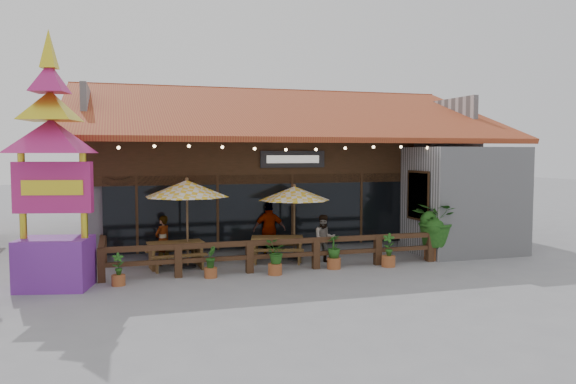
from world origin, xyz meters
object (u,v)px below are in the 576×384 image
object	(u,v)px
umbrella_right	(294,194)
thai_sign_tower	(52,143)
umbrella_left	(187,189)
picnic_table_left	(176,250)
tropical_plant	(434,221)
picnic_table_right	(277,245)

from	to	relation	value
umbrella_right	thai_sign_tower	distance (m)	7.33
umbrella_left	thai_sign_tower	bearing A→B (deg)	-154.63
umbrella_left	picnic_table_left	distance (m)	1.86
umbrella_right	tropical_plant	distance (m)	4.54
umbrella_left	picnic_table_left	size ratio (longest dim) A/B	1.87
umbrella_right	picnic_table_right	distance (m)	1.70
umbrella_right	picnic_table_right	xyz separation A→B (m)	(-0.60, -0.10, -1.59)
umbrella_left	picnic_table_right	xyz separation A→B (m)	(2.81, 0.14, -1.82)
umbrella_left	umbrella_right	xyz separation A→B (m)	(3.41, 0.24, -0.23)
umbrella_left	picnic_table_right	size ratio (longest dim) A/B	1.68
umbrella_right	thai_sign_tower	size ratio (longest dim) A/B	0.39
picnic_table_right	thai_sign_tower	distance (m)	7.27
thai_sign_tower	tropical_plant	distance (m)	11.45
tropical_plant	picnic_table_right	bearing A→B (deg)	166.29
picnic_table_left	tropical_plant	size ratio (longest dim) A/B	0.79
picnic_table_right	thai_sign_tower	xyz separation A→B (m)	(-6.31, -1.80, 3.13)
picnic_table_left	tropical_plant	world-z (taller)	tropical_plant
picnic_table_left	thai_sign_tower	xyz separation A→B (m)	(-3.15, -1.72, 3.13)
thai_sign_tower	umbrella_left	bearing A→B (deg)	25.37
picnic_table_right	tropical_plant	size ratio (longest dim) A/B	0.88
umbrella_left	picnic_table_right	world-z (taller)	umbrella_left
umbrella_right	tropical_plant	xyz separation A→B (m)	(4.27, -1.29, -0.86)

